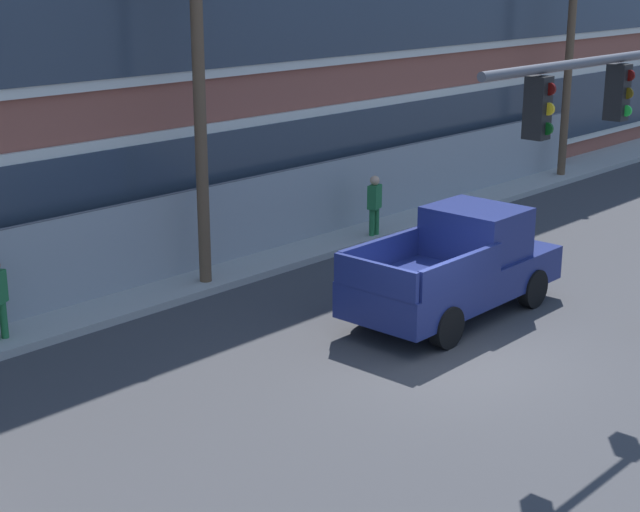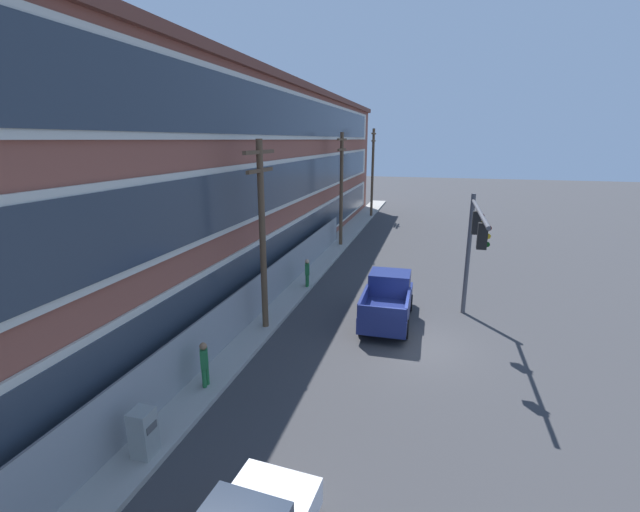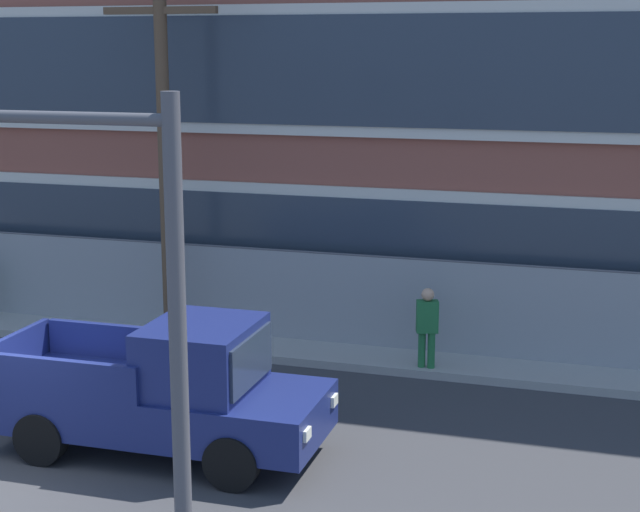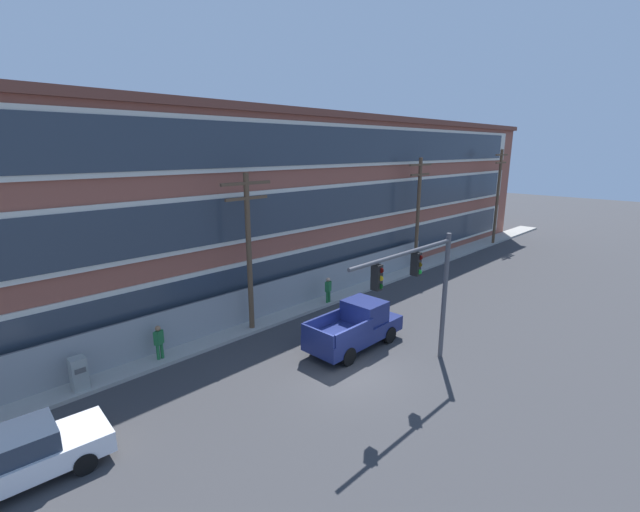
{
  "view_description": "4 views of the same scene",
  "coord_description": "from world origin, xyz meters",
  "px_view_note": "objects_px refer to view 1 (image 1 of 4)",
  "views": [
    {
      "loc": [
        -13.36,
        -9.41,
        6.7
      ],
      "look_at": [
        -0.69,
        2.33,
        1.58
      ],
      "focal_mm": 55.0,
      "sensor_mm": 36.0,
      "label": 1
    },
    {
      "loc": [
        -15.99,
        -0.55,
        7.91
      ],
      "look_at": [
        0.52,
        3.91,
        3.24
      ],
      "focal_mm": 24.0,
      "sensor_mm": 36.0,
      "label": 2
    },
    {
      "loc": [
        8.41,
        -11.48,
        6.07
      ],
      "look_at": [
        3.19,
        5.45,
        2.26
      ],
      "focal_mm": 55.0,
      "sensor_mm": 36.0,
      "label": 3
    },
    {
      "loc": [
        -12.27,
        -10.56,
        9.01
      ],
      "look_at": [
        3.52,
        4.96,
        3.45
      ],
      "focal_mm": 24.0,
      "sensor_mm": 36.0,
      "label": 4
    }
  ],
  "objects_px": {
    "utility_pole_near_corner": "(199,80)",
    "pedestrian_by_fence": "(374,204)",
    "utility_pole_midblock": "(571,32)",
    "traffic_signal_mast": "(627,133)",
    "pickup_truck_navy": "(458,267)"
  },
  "relations": [
    {
      "from": "pedestrian_by_fence",
      "to": "utility_pole_midblock",
      "type": "bearing_deg",
      "value": 1.93
    },
    {
      "from": "traffic_signal_mast",
      "to": "pedestrian_by_fence",
      "type": "relative_size",
      "value": 3.83
    },
    {
      "from": "traffic_signal_mast",
      "to": "utility_pole_near_corner",
      "type": "bearing_deg",
      "value": 104.86
    },
    {
      "from": "utility_pole_near_corner",
      "to": "utility_pole_midblock",
      "type": "bearing_deg",
      "value": 0.33
    },
    {
      "from": "utility_pole_near_corner",
      "to": "utility_pole_midblock",
      "type": "distance_m",
      "value": 15.34
    },
    {
      "from": "traffic_signal_mast",
      "to": "utility_pole_midblock",
      "type": "distance_m",
      "value": 15.6
    },
    {
      "from": "traffic_signal_mast",
      "to": "pickup_truck_navy",
      "type": "bearing_deg",
      "value": 87.56
    },
    {
      "from": "utility_pole_near_corner",
      "to": "pedestrian_by_fence",
      "type": "height_order",
      "value": "utility_pole_near_corner"
    },
    {
      "from": "utility_pole_near_corner",
      "to": "pedestrian_by_fence",
      "type": "xyz_separation_m",
      "value": [
        5.39,
        -0.25,
        -3.49
      ]
    },
    {
      "from": "utility_pole_near_corner",
      "to": "pedestrian_by_fence",
      "type": "distance_m",
      "value": 6.43
    },
    {
      "from": "utility_pole_midblock",
      "to": "pedestrian_by_fence",
      "type": "height_order",
      "value": "utility_pole_midblock"
    },
    {
      "from": "traffic_signal_mast",
      "to": "utility_pole_near_corner",
      "type": "height_order",
      "value": "utility_pole_near_corner"
    },
    {
      "from": "traffic_signal_mast",
      "to": "pickup_truck_navy",
      "type": "relative_size",
      "value": 1.26
    },
    {
      "from": "traffic_signal_mast",
      "to": "utility_pole_midblock",
      "type": "relative_size",
      "value": 0.77
    },
    {
      "from": "pedestrian_by_fence",
      "to": "pickup_truck_navy",
      "type": "bearing_deg",
      "value": -122.96
    }
  ]
}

